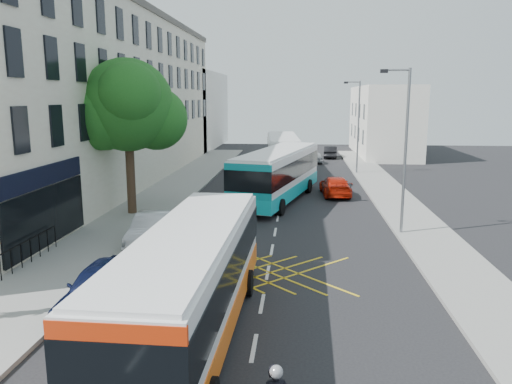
% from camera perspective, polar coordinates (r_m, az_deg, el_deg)
% --- Properties ---
extents(ground, '(120.00, 120.00, 0.00)m').
position_cam_1_polar(ground, '(14.41, -0.24, -17.38)').
color(ground, black).
rests_on(ground, ground).
extents(pavement_left, '(5.00, 70.00, 0.15)m').
position_cam_1_polar(pavement_left, '(30.05, -13.93, -2.43)').
color(pavement_left, gray).
rests_on(pavement_left, ground).
extents(pavement_right, '(3.00, 70.00, 0.15)m').
position_cam_1_polar(pavement_right, '(29.15, 17.41, -3.02)').
color(pavement_right, gray).
rests_on(pavement_right, ground).
extents(terrace_main, '(8.30, 45.00, 13.50)m').
position_cam_1_polar(terrace_main, '(40.11, -17.53, 10.28)').
color(terrace_main, beige).
rests_on(terrace_main, ground).
extents(terrace_far, '(8.00, 20.00, 10.00)m').
position_cam_1_polar(terrace_far, '(69.35, -7.76, 9.27)').
color(terrace_far, silver).
rests_on(terrace_far, ground).
extents(building_right, '(6.00, 18.00, 8.00)m').
position_cam_1_polar(building_right, '(61.50, 14.31, 7.91)').
color(building_right, silver).
rests_on(building_right, ground).
extents(street_tree, '(6.30, 5.70, 8.80)m').
position_cam_1_polar(street_tree, '(29.26, -14.53, 9.49)').
color(street_tree, '#382619').
rests_on(street_tree, pavement_left).
extents(lamp_near, '(1.45, 0.15, 8.00)m').
position_cam_1_polar(lamp_near, '(25.25, 16.53, 5.41)').
color(lamp_near, slate).
rests_on(lamp_near, pavement_right).
extents(lamp_far, '(1.45, 0.15, 8.00)m').
position_cam_1_polar(lamp_far, '(44.98, 11.50, 7.84)').
color(lamp_far, slate).
rests_on(lamp_far, pavement_right).
extents(railings, '(0.08, 5.60, 1.14)m').
position_cam_1_polar(railings, '(21.84, -25.26, -6.43)').
color(railings, black).
rests_on(railings, pavement_left).
extents(bus_near, '(2.96, 11.23, 3.14)m').
position_cam_1_polar(bus_near, '(14.57, -7.44, -10.00)').
color(bus_near, silver).
rests_on(bus_near, ground).
extents(bus_mid, '(5.55, 12.33, 3.38)m').
position_cam_1_polar(bus_mid, '(32.96, 2.51, 2.06)').
color(bus_mid, silver).
rests_on(bus_mid, ground).
extents(bus_far, '(3.59, 12.04, 3.34)m').
position_cam_1_polar(bus_far, '(45.23, 3.08, 4.43)').
color(bus_far, silver).
rests_on(bus_far, ground).
extents(parked_car_blue, '(2.01, 4.67, 1.57)m').
position_cam_1_polar(parked_car_blue, '(17.09, -17.07, -10.31)').
color(parked_car_blue, black).
rests_on(parked_car_blue, ground).
extents(parked_car_silver, '(1.74, 4.54, 1.48)m').
position_cam_1_polar(parked_car_silver, '(23.77, -11.76, -4.19)').
color(parked_car_silver, '#B8BBC0').
rests_on(parked_car_silver, ground).
extents(red_hatchback, '(2.17, 4.72, 1.34)m').
position_cam_1_polar(red_hatchback, '(35.25, 9.05, 0.68)').
color(red_hatchback, red).
rests_on(red_hatchback, ground).
extents(distant_car_grey, '(3.20, 5.67, 1.50)m').
position_cam_1_polar(distant_car_grey, '(58.69, 3.10, 4.91)').
color(distant_car_grey, '#474A4F').
rests_on(distant_car_grey, ground).
extents(distant_car_silver, '(1.80, 3.65, 1.20)m').
position_cam_1_polar(distant_car_silver, '(52.51, 6.70, 3.99)').
color(distant_car_silver, '#989C9F').
rests_on(distant_car_silver, ground).
extents(distant_car_dark, '(1.70, 4.15, 1.34)m').
position_cam_1_polar(distant_car_dark, '(57.04, 8.51, 4.56)').
color(distant_car_dark, black).
rests_on(distant_car_dark, ground).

